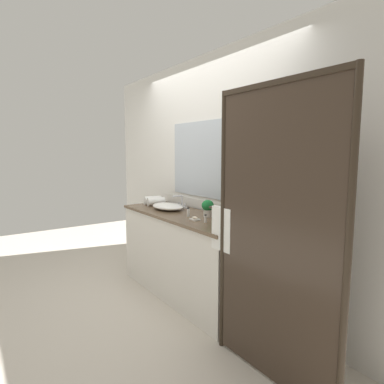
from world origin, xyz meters
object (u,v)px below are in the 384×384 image
(faucet, at_px, (181,203))
(amenity_bottle_shampoo, at_px, (188,212))
(rolled_towel_near_edge, at_px, (153,200))
(rolled_towel_middle, at_px, (156,202))
(potted_plant, at_px, (208,207))
(sink_basin, at_px, (168,206))
(soap_dish, at_px, (195,219))
(amenity_bottle_body_wash, at_px, (205,219))

(faucet, relative_size, amenity_bottle_shampoo, 1.81)
(rolled_towel_near_edge, distance_m, rolled_towel_middle, 0.11)
(potted_plant, distance_m, rolled_towel_near_edge, 1.04)
(sink_basin, distance_m, rolled_towel_middle, 0.32)
(rolled_towel_middle, bearing_deg, rolled_towel_near_edge, 173.85)
(faucet, distance_m, rolled_towel_near_edge, 0.45)
(potted_plant, distance_m, rolled_towel_middle, 0.93)
(amenity_bottle_shampoo, relative_size, rolled_towel_near_edge, 0.45)
(faucet, xyz_separation_m, soap_dish, (0.65, -0.27, -0.04))
(potted_plant, xyz_separation_m, amenity_bottle_body_wash, (0.19, -0.18, -0.06))
(faucet, bearing_deg, rolled_towel_near_edge, -160.61)
(amenity_bottle_body_wash, xyz_separation_m, rolled_towel_middle, (-1.12, 0.09, 0.01))
(amenity_bottle_shampoo, distance_m, amenity_bottle_body_wash, 0.32)
(faucet, relative_size, soap_dish, 1.70)
(amenity_bottle_shampoo, bearing_deg, sink_basin, 174.89)
(amenity_bottle_body_wash, bearing_deg, rolled_towel_near_edge, 175.15)
(potted_plant, relative_size, amenity_bottle_shampoo, 1.86)
(faucet, distance_m, amenity_bottle_body_wash, 0.84)
(faucet, bearing_deg, soap_dish, -22.70)
(rolled_towel_near_edge, xyz_separation_m, rolled_towel_middle, (0.11, -0.01, -0.00))
(potted_plant, bearing_deg, faucet, 172.57)
(faucet, height_order, rolled_towel_near_edge, faucet)
(soap_dish, bearing_deg, rolled_towel_middle, 173.49)
(amenity_bottle_shampoo, bearing_deg, rolled_towel_middle, 175.33)
(faucet, relative_size, potted_plant, 0.97)
(amenity_bottle_shampoo, bearing_deg, potted_plant, 48.68)
(faucet, height_order, amenity_bottle_shampoo, faucet)
(potted_plant, distance_m, amenity_bottle_body_wash, 0.27)
(amenity_bottle_shampoo, relative_size, amenity_bottle_body_wash, 1.20)
(soap_dish, distance_m, amenity_bottle_body_wash, 0.15)
(soap_dish, xyz_separation_m, rolled_towel_middle, (-0.97, 0.11, 0.03))
(sink_basin, xyz_separation_m, amenity_bottle_body_wash, (0.80, -0.07, 0.00))
(amenity_bottle_shampoo, bearing_deg, soap_dish, -14.45)
(sink_basin, height_order, soap_dish, sink_basin)
(rolled_towel_middle, bearing_deg, faucet, 27.05)
(faucet, xyz_separation_m, amenity_bottle_shampoo, (0.48, -0.23, -0.01))
(soap_dish, relative_size, amenity_bottle_body_wash, 1.28)
(sink_basin, relative_size, rolled_towel_near_edge, 2.11)
(rolled_towel_middle, bearing_deg, amenity_bottle_shampoo, -4.67)
(amenity_bottle_shampoo, height_order, rolled_towel_near_edge, rolled_towel_near_edge)
(soap_dish, relative_size, rolled_towel_near_edge, 0.47)
(soap_dish, distance_m, amenity_bottle_shampoo, 0.19)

